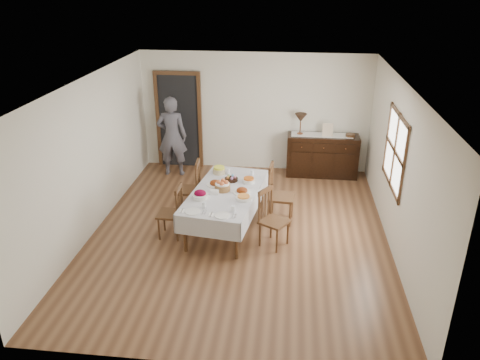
# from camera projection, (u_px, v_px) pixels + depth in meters

# --- Properties ---
(ground) EXTENTS (6.00, 6.00, 0.00)m
(ground) POSITION_uv_depth(u_px,v_px,m) (239.00, 233.00, 8.07)
(ground) COLOR brown
(room_shell) EXTENTS (5.02, 6.02, 2.65)m
(room_shell) POSITION_uv_depth(u_px,v_px,m) (234.00, 134.00, 7.80)
(room_shell) COLOR silver
(room_shell) RESTS_ON ground
(dining_table) EXTENTS (1.36, 2.24, 0.72)m
(dining_table) POSITION_uv_depth(u_px,v_px,m) (226.00, 195.00, 7.97)
(dining_table) COLOR silver
(dining_table) RESTS_ON ground
(chair_left_near) EXTENTS (0.40, 0.40, 0.93)m
(chair_left_near) POSITION_uv_depth(u_px,v_px,m) (172.00, 211.00, 7.78)
(chair_left_near) COLOR #4D301B
(chair_left_near) RESTS_ON ground
(chair_left_far) EXTENTS (0.45, 0.45, 1.02)m
(chair_left_far) POSITION_uv_depth(u_px,v_px,m) (191.00, 187.00, 8.55)
(chair_left_far) COLOR #4D301B
(chair_left_far) RESTS_ON ground
(chair_right_near) EXTENTS (0.56, 0.56, 0.98)m
(chair_right_near) POSITION_uv_depth(u_px,v_px,m) (272.00, 217.00, 7.54)
(chair_right_near) COLOR #4D301B
(chair_right_near) RESTS_ON ground
(chair_right_far) EXTENTS (0.48, 0.48, 1.07)m
(chair_right_far) POSITION_uv_depth(u_px,v_px,m) (278.00, 193.00, 8.25)
(chair_right_far) COLOR #4D301B
(chair_right_far) RESTS_ON ground
(sideboard) EXTENTS (1.53, 0.55, 0.92)m
(sideboard) POSITION_uv_depth(u_px,v_px,m) (322.00, 155.00, 10.20)
(sideboard) COLOR black
(sideboard) RESTS_ON ground
(person) EXTENTS (0.61, 0.41, 1.87)m
(person) POSITION_uv_depth(u_px,v_px,m) (172.00, 134.00, 10.06)
(person) COLOR #51505A
(person) RESTS_ON ground
(bread_basket) EXTENTS (0.27, 0.27, 0.19)m
(bread_basket) POSITION_uv_depth(u_px,v_px,m) (222.00, 186.00, 7.91)
(bread_basket) COLOR brown
(bread_basket) RESTS_ON dining_table
(egg_basket) EXTENTS (0.24, 0.24, 0.10)m
(egg_basket) POSITION_uv_depth(u_px,v_px,m) (231.00, 179.00, 8.29)
(egg_basket) COLOR black
(egg_basket) RESTS_ON dining_table
(ham_platter_a) EXTENTS (0.30, 0.30, 0.11)m
(ham_platter_a) POSITION_uv_depth(u_px,v_px,m) (215.00, 183.00, 8.12)
(ham_platter_a) COLOR white
(ham_platter_a) RESTS_ON dining_table
(ham_platter_b) EXTENTS (0.30, 0.30, 0.11)m
(ham_platter_b) POSITION_uv_depth(u_px,v_px,m) (242.00, 191.00, 7.84)
(ham_platter_b) COLOR white
(ham_platter_b) RESTS_ON dining_table
(beet_bowl) EXTENTS (0.27, 0.27, 0.15)m
(beet_bowl) POSITION_uv_depth(u_px,v_px,m) (200.00, 195.00, 7.63)
(beet_bowl) COLOR white
(beet_bowl) RESTS_ON dining_table
(carrot_bowl) EXTENTS (0.22, 0.22, 0.09)m
(carrot_bowl) POSITION_uv_depth(u_px,v_px,m) (249.00, 180.00, 8.22)
(carrot_bowl) COLOR white
(carrot_bowl) RESTS_ON dining_table
(pineapple_bowl) EXTENTS (0.23, 0.23, 0.13)m
(pineapple_bowl) POSITION_uv_depth(u_px,v_px,m) (219.00, 170.00, 8.58)
(pineapple_bowl) COLOR #C8B686
(pineapple_bowl) RESTS_ON dining_table
(casserole_dish) EXTENTS (0.26, 0.26, 0.07)m
(casserole_dish) POSITION_uv_depth(u_px,v_px,m) (244.00, 198.00, 7.60)
(casserole_dish) COLOR white
(casserole_dish) RESTS_ON dining_table
(butter_dish) EXTENTS (0.15, 0.11, 0.07)m
(butter_dish) POSITION_uv_depth(u_px,v_px,m) (215.00, 192.00, 7.79)
(butter_dish) COLOR white
(butter_dish) RESTS_ON dining_table
(setting_left) EXTENTS (0.44, 0.31, 0.10)m
(setting_left) POSITION_uv_depth(u_px,v_px,m) (196.00, 209.00, 7.25)
(setting_left) COLOR white
(setting_left) RESTS_ON dining_table
(setting_right) EXTENTS (0.44, 0.31, 0.10)m
(setting_right) POSITION_uv_depth(u_px,v_px,m) (226.00, 213.00, 7.14)
(setting_right) COLOR white
(setting_right) RESTS_ON dining_table
(glass_far_a) EXTENTS (0.06, 0.06, 0.11)m
(glass_far_a) POSITION_uv_depth(u_px,v_px,m) (228.00, 171.00, 8.56)
(glass_far_a) COLOR white
(glass_far_a) RESTS_ON dining_table
(glass_far_b) EXTENTS (0.06, 0.06, 0.10)m
(glass_far_b) POSITION_uv_depth(u_px,v_px,m) (252.00, 173.00, 8.51)
(glass_far_b) COLOR white
(glass_far_b) RESTS_ON dining_table
(runner) EXTENTS (1.30, 0.35, 0.01)m
(runner) POSITION_uv_depth(u_px,v_px,m) (322.00, 135.00, 10.04)
(runner) COLOR white
(runner) RESTS_ON sideboard
(table_lamp) EXTENTS (0.26, 0.26, 0.46)m
(table_lamp) POSITION_uv_depth(u_px,v_px,m) (301.00, 118.00, 9.94)
(table_lamp) COLOR brown
(table_lamp) RESTS_ON sideboard
(picture_frame) EXTENTS (0.22, 0.08, 0.28)m
(picture_frame) POSITION_uv_depth(u_px,v_px,m) (328.00, 130.00, 9.91)
(picture_frame) COLOR beige
(picture_frame) RESTS_ON sideboard
(deco_bowl) EXTENTS (0.20, 0.20, 0.06)m
(deco_bowl) POSITION_uv_depth(u_px,v_px,m) (350.00, 135.00, 9.92)
(deco_bowl) COLOR #4D301B
(deco_bowl) RESTS_ON sideboard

